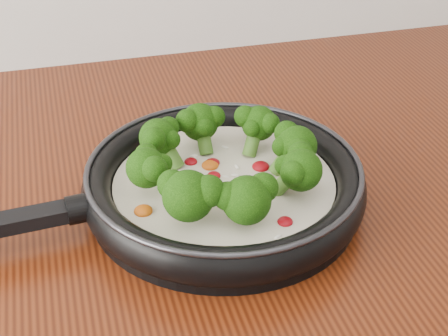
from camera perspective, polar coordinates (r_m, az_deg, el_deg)
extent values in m
cylinder|color=black|center=(0.77, 0.00, -2.76)|extent=(0.33, 0.33, 0.01)
torus|color=black|center=(0.76, 0.00, -1.32)|extent=(0.34, 0.34, 0.03)
torus|color=#2D2D33|center=(0.75, 0.00, 0.05)|extent=(0.33, 0.33, 0.01)
cylinder|color=black|center=(0.73, -12.06, -3.37)|extent=(0.03, 0.03, 0.03)
cylinder|color=silver|center=(0.76, 0.00, -1.74)|extent=(0.27, 0.27, 0.02)
ellipsoid|color=maroon|center=(0.75, -3.06, -1.54)|extent=(0.02, 0.02, 0.01)
ellipsoid|color=maroon|center=(0.78, -6.39, -0.05)|extent=(0.03, 0.03, 0.01)
ellipsoid|color=#C9530C|center=(0.71, -6.85, -3.63)|extent=(0.02, 0.02, 0.01)
ellipsoid|color=maroon|center=(0.76, -0.86, -0.66)|extent=(0.02, 0.02, 0.01)
ellipsoid|color=maroon|center=(0.75, 6.18, -1.28)|extent=(0.03, 0.03, 0.01)
ellipsoid|color=#C9530C|center=(0.73, -0.09, -2.23)|extent=(0.02, 0.02, 0.01)
ellipsoid|color=maroon|center=(0.79, -0.98, 0.44)|extent=(0.02, 0.02, 0.01)
ellipsoid|color=maroon|center=(0.74, 0.12, -2.02)|extent=(0.02, 0.02, 0.01)
ellipsoid|color=#C9530C|center=(0.72, -0.04, -2.73)|extent=(0.02, 0.02, 0.01)
ellipsoid|color=maroon|center=(0.82, -5.16, 1.95)|extent=(0.02, 0.02, 0.01)
ellipsoid|color=maroon|center=(0.75, -1.47, -1.24)|extent=(0.02, 0.02, 0.01)
ellipsoid|color=#C9530C|center=(0.78, -1.19, 0.22)|extent=(0.03, 0.03, 0.01)
ellipsoid|color=maroon|center=(0.75, 4.69, -1.53)|extent=(0.02, 0.02, 0.01)
ellipsoid|color=maroon|center=(0.69, 5.20, -4.55)|extent=(0.02, 0.02, 0.01)
ellipsoid|color=#C9530C|center=(0.75, 5.04, -1.35)|extent=(0.02, 0.02, 0.01)
ellipsoid|color=maroon|center=(0.76, 6.26, -0.81)|extent=(0.03, 0.03, 0.01)
ellipsoid|color=maroon|center=(0.79, -2.83, 0.54)|extent=(0.02, 0.02, 0.01)
ellipsoid|color=#C9530C|center=(0.71, -2.13, -3.66)|extent=(0.02, 0.02, 0.01)
ellipsoid|color=maroon|center=(0.78, 3.14, 0.12)|extent=(0.02, 0.02, 0.01)
ellipsoid|color=white|center=(0.73, 2.88, -2.33)|extent=(0.01, 0.01, 0.00)
ellipsoid|color=white|center=(0.80, -6.34, 0.60)|extent=(0.01, 0.01, 0.00)
ellipsoid|color=white|center=(0.80, -2.49, 0.88)|extent=(0.00, 0.01, 0.00)
ellipsoid|color=white|center=(0.76, 6.92, -1.07)|extent=(0.01, 0.01, 0.00)
ellipsoid|color=white|center=(0.84, -1.94, 2.58)|extent=(0.01, 0.01, 0.00)
ellipsoid|color=white|center=(0.74, -0.92, -1.98)|extent=(0.01, 0.01, 0.00)
ellipsoid|color=white|center=(0.82, 0.07, 1.77)|extent=(0.01, 0.01, 0.00)
ellipsoid|color=white|center=(0.74, -2.52, -1.89)|extent=(0.01, 0.01, 0.00)
ellipsoid|color=white|center=(0.72, 0.11, -2.77)|extent=(0.01, 0.01, 0.00)
ellipsoid|color=white|center=(0.76, 0.94, -0.61)|extent=(0.01, 0.01, 0.00)
ellipsoid|color=white|center=(0.74, -3.19, -2.02)|extent=(0.01, 0.00, 0.00)
ellipsoid|color=white|center=(0.76, 0.16, -0.76)|extent=(0.01, 0.01, 0.00)
ellipsoid|color=white|center=(0.75, 1.02, -1.22)|extent=(0.01, 0.01, 0.00)
ellipsoid|color=white|center=(0.71, 0.05, -3.52)|extent=(0.01, 0.01, 0.00)
ellipsoid|color=white|center=(0.74, -0.30, -2.12)|extent=(0.01, 0.01, 0.00)
ellipsoid|color=white|center=(0.76, 1.25, -0.85)|extent=(0.00, 0.01, 0.00)
ellipsoid|color=white|center=(0.78, -1.14, 0.24)|extent=(0.01, 0.01, 0.00)
ellipsoid|color=white|center=(0.80, -2.56, 1.05)|extent=(0.01, 0.00, 0.00)
ellipsoid|color=white|center=(0.68, 4.59, -5.85)|extent=(0.01, 0.01, 0.00)
ellipsoid|color=white|center=(0.76, 1.80, -0.93)|extent=(0.01, 0.01, 0.00)
ellipsoid|color=white|center=(0.75, -0.54, -1.01)|extent=(0.01, 0.01, 0.00)
ellipsoid|color=white|center=(0.78, 1.10, 0.10)|extent=(0.01, 0.01, 0.00)
ellipsoid|color=white|center=(0.74, 2.79, -1.88)|extent=(0.01, 0.01, 0.00)
ellipsoid|color=white|center=(0.78, 3.52, 0.18)|extent=(0.01, 0.01, 0.00)
cylinder|color=#4F7F29|center=(0.77, 4.97, 0.57)|extent=(0.03, 0.02, 0.04)
sphere|color=black|center=(0.76, 6.18, 1.87)|extent=(0.05, 0.05, 0.05)
sphere|color=black|center=(0.77, 5.34, 2.95)|extent=(0.03, 0.03, 0.03)
sphere|color=black|center=(0.75, 6.41, 1.55)|extent=(0.03, 0.03, 0.03)
sphere|color=black|center=(0.76, 4.95, 1.81)|extent=(0.03, 0.03, 0.02)
cylinder|color=#4F7F29|center=(0.80, 2.41, 2.19)|extent=(0.03, 0.03, 0.04)
sphere|color=black|center=(0.80, 2.98, 3.82)|extent=(0.05, 0.05, 0.04)
sphere|color=black|center=(0.80, 1.79, 4.40)|extent=(0.03, 0.03, 0.03)
sphere|color=black|center=(0.79, 3.89, 3.80)|extent=(0.03, 0.03, 0.02)
sphere|color=black|center=(0.79, 2.41, 3.41)|extent=(0.02, 0.02, 0.02)
cylinder|color=#4F7F29|center=(0.80, -1.68, 2.31)|extent=(0.02, 0.03, 0.04)
sphere|color=black|center=(0.81, -2.07, 3.93)|extent=(0.05, 0.05, 0.05)
sphere|color=black|center=(0.80, -3.12, 4.02)|extent=(0.03, 0.03, 0.03)
sphere|color=black|center=(0.81, -0.83, 4.37)|extent=(0.03, 0.03, 0.03)
sphere|color=black|center=(0.79, -1.67, 3.48)|extent=(0.02, 0.02, 0.02)
cylinder|color=#4F7F29|center=(0.78, -4.51, 1.15)|extent=(0.03, 0.03, 0.04)
sphere|color=black|center=(0.78, -5.61, 2.60)|extent=(0.05, 0.05, 0.04)
sphere|color=black|center=(0.76, -5.95, 2.45)|extent=(0.03, 0.03, 0.03)
sphere|color=black|center=(0.78, -4.74, 3.44)|extent=(0.03, 0.03, 0.03)
sphere|color=black|center=(0.77, -4.52, 2.42)|extent=(0.02, 0.02, 0.02)
cylinder|color=#4F7F29|center=(0.73, -5.21, -1.01)|extent=(0.03, 0.02, 0.04)
sphere|color=black|center=(0.72, -6.60, 0.01)|extent=(0.05, 0.05, 0.04)
sphere|color=black|center=(0.70, -5.90, -0.07)|extent=(0.03, 0.03, 0.03)
sphere|color=black|center=(0.73, -6.60, 1.11)|extent=(0.03, 0.03, 0.03)
sphere|color=black|center=(0.72, -5.25, 0.37)|extent=(0.02, 0.02, 0.02)
cylinder|color=#4F7F29|center=(0.69, -2.35, -2.94)|extent=(0.03, 0.04, 0.04)
sphere|color=black|center=(0.67, -3.05, -2.38)|extent=(0.06, 0.06, 0.05)
sphere|color=black|center=(0.66, -1.30, -1.97)|extent=(0.04, 0.04, 0.03)
sphere|color=black|center=(0.68, -4.42, -1.41)|extent=(0.03, 0.03, 0.03)
sphere|color=black|center=(0.68, -2.39, -1.48)|extent=(0.03, 0.03, 0.03)
cylinder|color=#4F7F29|center=(0.69, 1.51, -3.18)|extent=(0.02, 0.03, 0.04)
sphere|color=black|center=(0.67, 1.93, -2.75)|extent=(0.05, 0.05, 0.05)
sphere|color=black|center=(0.68, 3.33, -1.68)|extent=(0.03, 0.03, 0.03)
sphere|color=black|center=(0.67, 0.28, -2.40)|extent=(0.03, 0.03, 0.03)
sphere|color=black|center=(0.68, 1.50, -1.79)|extent=(0.03, 0.03, 0.03)
cylinder|color=#4F7F29|center=(0.73, 5.14, -1.19)|extent=(0.04, 0.03, 0.04)
sphere|color=black|center=(0.71, 6.55, -0.18)|extent=(0.05, 0.05, 0.05)
sphere|color=black|center=(0.73, 6.52, 1.12)|extent=(0.03, 0.03, 0.03)
sphere|color=black|center=(0.70, 5.88, -0.43)|extent=(0.03, 0.03, 0.03)
sphere|color=black|center=(0.72, 5.21, 0.23)|extent=(0.02, 0.02, 0.02)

